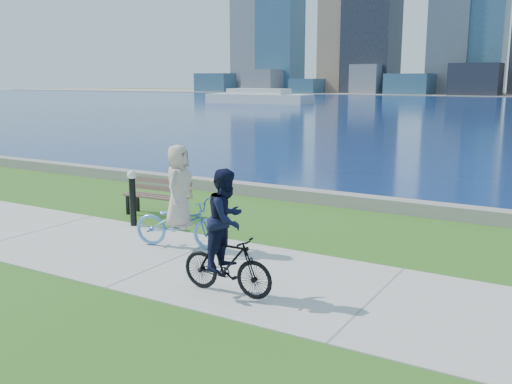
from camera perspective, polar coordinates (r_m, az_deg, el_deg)
ground at (r=11.18m, az=-8.40°, el=-6.79°), size 320.00×320.00×0.00m
concrete_path at (r=11.18m, az=-8.40°, el=-6.74°), size 80.00×3.50×0.02m
seawall at (r=16.26m, az=5.44°, el=-0.40°), size 90.00×0.50×0.35m
ferry_near at (r=82.99m, az=0.25°, el=9.45°), size 15.61×4.46×2.12m
park_bench at (r=14.74m, az=-9.74°, el=-0.19°), size 1.79×0.67×0.92m
bollard_lamp at (r=13.73m, az=-12.25°, el=-0.24°), size 0.22×0.22×1.34m
cyclist_woman at (r=11.76m, az=-7.69°, el=-1.79°), size 1.14×2.05×2.13m
cyclist_man at (r=9.13m, az=-2.95°, el=-5.02°), size 0.63×1.66×2.05m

